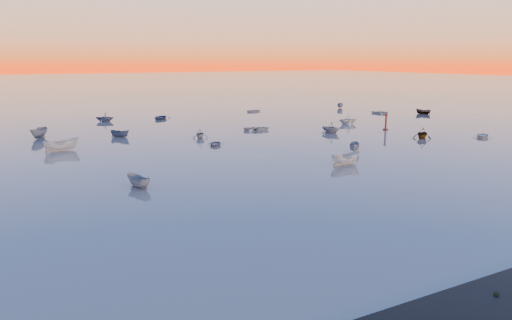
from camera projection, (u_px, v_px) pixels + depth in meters
ground at (116, 109)px, 117.87m from camera, size 600.00×600.00×0.00m
moored_fleet at (192, 135)px, 77.81m from camera, size 124.00×58.00×1.20m
boat_near_center at (345, 164)px, 56.34m from camera, size 1.72×4.00×1.38m
boat_near_right at (331, 133)px, 80.48m from camera, size 4.11×2.50×1.34m
channel_marker at (386, 123)px, 83.39m from camera, size 0.84×0.84×2.99m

